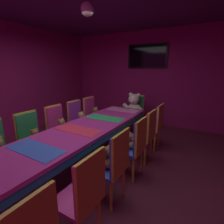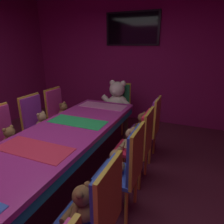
{
  "view_description": "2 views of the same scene",
  "coord_description": "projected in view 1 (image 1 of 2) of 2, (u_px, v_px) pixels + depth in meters",
  "views": [
    {
      "loc": [
        1.78,
        -1.95,
        1.71
      ],
      "look_at": [
        -0.07,
        1.18,
        0.77
      ],
      "focal_mm": 27.26,
      "sensor_mm": 36.0,
      "label": 1
    },
    {
      "loc": [
        1.36,
        -1.29,
        1.7
      ],
      "look_at": [
        0.23,
        1.42,
        0.71
      ],
      "focal_mm": 31.55,
      "sensor_mm": 36.0,
      "label": 2
    }
  ],
  "objects": [
    {
      "name": "chair_right_2",
      "position": [
        115.0,
        161.0,
        2.1
      ],
      "size": [
        0.42,
        0.41,
        0.98
      ],
      "rotation": [
        0.0,
        0.0,
        3.14
      ],
      "color": "#2D47B2",
      "rests_on": "ground_plane"
    },
    {
      "name": "teddy_right_4",
      "position": [
        140.0,
        131.0,
        3.16
      ],
      "size": [
        0.22,
        0.29,
        0.27
      ],
      "rotation": [
        0.0,
        0.0,
        3.14
      ],
      "color": "tan",
      "rests_on": "chair_right_4"
    },
    {
      "name": "banquet_table",
      "position": [
        79.0,
        135.0,
        2.76
      ],
      "size": [
        0.9,
        3.7,
        0.75
      ],
      "color": "#B22D8C",
      "rests_on": "ground_plane"
    },
    {
      "name": "wall_tv",
      "position": [
        147.0,
        56.0,
        5.0
      ],
      "size": [
        1.19,
        0.06,
        0.69
      ],
      "color": "black"
    },
    {
      "name": "wall_back",
      "position": [
        147.0,
        78.0,
        5.24
      ],
      "size": [
        5.2,
        0.12,
        2.8
      ],
      "primitive_type": "cube",
      "color": "#8C1959",
      "rests_on": "ground_plane"
    },
    {
      "name": "ground_plane",
      "position": [
        81.0,
        170.0,
        2.93
      ],
      "size": [
        7.9,
        7.9,
        0.0
      ],
      "primitive_type": "plane",
      "color": "#591E33"
    },
    {
      "name": "teddy_left_5",
      "position": [
        96.0,
        113.0,
        4.37
      ],
      "size": [
        0.23,
        0.3,
        0.29
      ],
      "color": "olive",
      "rests_on": "chair_left_5"
    },
    {
      "name": "teddy_right_5",
      "position": [
        150.0,
        122.0,
        3.67
      ],
      "size": [
        0.23,
        0.3,
        0.29
      ],
      "rotation": [
        0.0,
        0.0,
        3.14
      ],
      "color": "brown",
      "rests_on": "chair_right_5"
    },
    {
      "name": "pendant_light",
      "position": [
        87.0,
        9.0,
        2.5
      ],
      "size": [
        0.2,
        0.2,
        0.2
      ],
      "primitive_type": "sphere",
      "color": "white"
    },
    {
      "name": "chair_left_5",
      "position": [
        91.0,
        112.0,
        4.44
      ],
      "size": [
        0.42,
        0.41,
        0.98
      ],
      "color": "#CC338C",
      "rests_on": "ground_plane"
    },
    {
      "name": "chair_left_4",
      "position": [
        77.0,
        117.0,
        3.98
      ],
      "size": [
        0.42,
        0.41,
        0.98
      ],
      "color": "purple",
      "rests_on": "ground_plane"
    },
    {
      "name": "teddy_left_3",
      "position": [
        62.0,
        126.0,
        3.39
      ],
      "size": [
        0.23,
        0.3,
        0.28
      ],
      "color": "olive",
      "rests_on": "chair_left_3"
    },
    {
      "name": "chair_right_4",
      "position": [
        147.0,
        131.0,
        3.09
      ],
      "size": [
        0.42,
        0.41,
        0.98
      ],
      "rotation": [
        0.0,
        0.0,
        3.14
      ],
      "color": "red",
      "rests_on": "ground_plane"
    },
    {
      "name": "chair_left_3",
      "position": [
        57.0,
        124.0,
        3.46
      ],
      "size": [
        0.42,
        0.41,
        0.98
      ],
      "color": "#CC338C",
      "rests_on": "ground_plane"
    },
    {
      "name": "teddy_right_2",
      "position": [
        105.0,
        158.0,
        2.18
      ],
      "size": [
        0.24,
        0.31,
        0.3
      ],
      "rotation": [
        0.0,
        0.0,
        3.14
      ],
      "color": "brown",
      "rests_on": "chair_right_2"
    },
    {
      "name": "chair_right_1",
      "position": [
        85.0,
        191.0,
        1.59
      ],
      "size": [
        0.42,
        0.41,
        0.98
      ],
      "rotation": [
        0.0,
        0.0,
        3.14
      ],
      "color": "#CC338C",
      "rests_on": "ground_plane"
    },
    {
      "name": "chair_right_3",
      "position": [
        136.0,
        142.0,
        2.62
      ],
      "size": [
        0.42,
        0.41,
        0.98
      ],
      "rotation": [
        0.0,
        0.0,
        3.14
      ],
      "color": "#2D47B2",
      "rests_on": "ground_plane"
    },
    {
      "name": "teddy_left_2",
      "position": [
        36.0,
        137.0,
        2.89
      ],
      "size": [
        0.21,
        0.28,
        0.26
      ],
      "color": "brown",
      "rests_on": "chair_left_2"
    },
    {
      "name": "teddy_right_3",
      "position": [
        128.0,
        142.0,
        2.7
      ],
      "size": [
        0.22,
        0.28,
        0.26
      ],
      "rotation": [
        0.0,
        0.0,
        3.14
      ],
      "color": "#9E7247",
      "rests_on": "chair_right_3"
    },
    {
      "name": "chair_right_5",
      "position": [
        156.0,
        122.0,
        3.6
      ],
      "size": [
        0.42,
        0.41,
        0.98
      ],
      "rotation": [
        0.0,
        0.0,
        3.14
      ],
      "color": "purple",
      "rests_on": "ground_plane"
    },
    {
      "name": "chair_left_2",
      "position": [
        30.0,
        134.0,
        2.95
      ],
      "size": [
        0.42,
        0.41,
        0.98
      ],
      "color": "#268C4C",
      "rests_on": "ground_plane"
    },
    {
      "name": "throne_chair",
      "position": [
        136.0,
        109.0,
        4.77
      ],
      "size": [
        0.41,
        0.42,
        0.98
      ],
      "rotation": [
        0.0,
        0.0,
        -1.57
      ],
      "color": "#268C4C",
      "rests_on": "ground_plane"
    },
    {
      "name": "teddy_left_4",
      "position": [
        82.0,
        119.0,
        3.91
      ],
      "size": [
        0.23,
        0.3,
        0.28
      ],
      "color": "tan",
      "rests_on": "chair_left_4"
    },
    {
      "name": "king_teddy_bear",
      "position": [
        134.0,
        106.0,
        4.61
      ],
      "size": [
        0.64,
        0.5,
        0.61
      ],
      "rotation": [
        0.0,
        0.0,
        -1.57
      ],
      "color": "silver",
      "rests_on": "throne_chair"
    }
  ]
}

